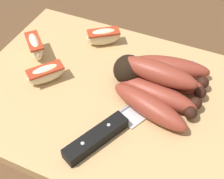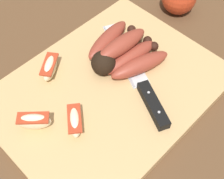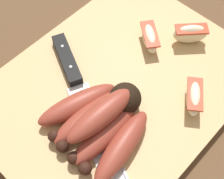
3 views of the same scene
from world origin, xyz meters
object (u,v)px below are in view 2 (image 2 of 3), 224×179
(banana_bunch, at_px, (121,52))
(apple_wedge_middle, at_px, (75,121))
(chefs_knife, at_px, (142,85))
(apple_wedge_far, at_px, (34,121))
(apple_wedge_near, at_px, (50,67))

(banana_bunch, xyz_separation_m, apple_wedge_middle, (-0.17, -0.05, -0.00))
(chefs_knife, height_order, apple_wedge_far, apple_wedge_far)
(apple_wedge_middle, bearing_deg, banana_bunch, 16.70)
(apple_wedge_middle, bearing_deg, chefs_knife, -11.30)
(chefs_knife, bearing_deg, apple_wedge_middle, 168.70)
(apple_wedge_near, bearing_deg, apple_wedge_middle, -109.69)
(chefs_knife, relative_size, apple_wedge_near, 4.17)
(apple_wedge_near, bearing_deg, chefs_knife, -56.71)
(apple_wedge_near, xyz_separation_m, apple_wedge_far, (-0.10, -0.08, 0.00))
(apple_wedge_middle, bearing_deg, apple_wedge_far, 137.21)
(banana_bunch, height_order, apple_wedge_near, banana_bunch)
(chefs_knife, distance_m, apple_wedge_far, 0.21)
(apple_wedge_near, xyz_separation_m, apple_wedge_middle, (-0.04, -0.12, -0.00))
(banana_bunch, bearing_deg, apple_wedge_far, -179.09)
(apple_wedge_middle, bearing_deg, apple_wedge_near, 70.31)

